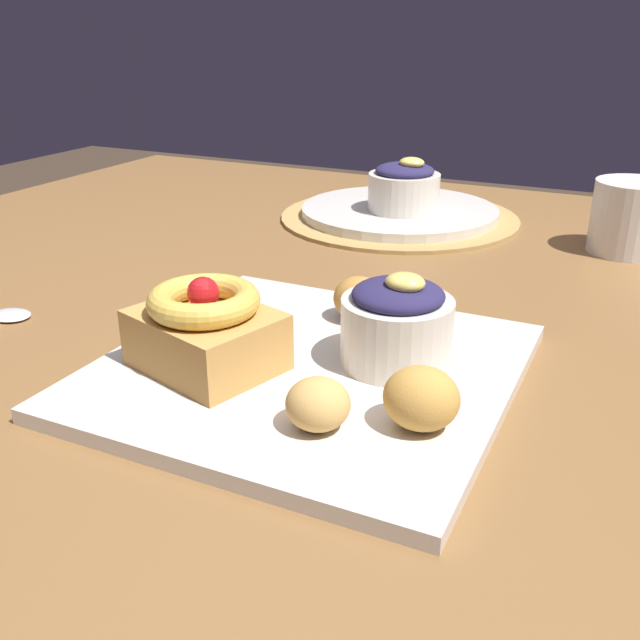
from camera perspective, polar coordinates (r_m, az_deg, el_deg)
name	(u,v)px	position (r m, az deg, el deg)	size (l,w,h in m)	color
dining_table	(312,373)	(0.75, -0.63, -4.21)	(1.26, 1.14, 0.73)	brown
woven_placemat	(399,217)	(1.00, 6.28, 8.08)	(0.32, 0.32, 0.01)	#AD894C
front_plate	(309,370)	(0.55, -0.90, -3.97)	(0.30, 0.30, 0.01)	silver
cake_slice	(206,329)	(0.54, -9.05, -0.68)	(0.12, 0.11, 0.07)	#C68E47
berry_ramekin	(397,324)	(0.54, 6.12, -0.28)	(0.08, 0.08, 0.07)	silver
fritter_front	(359,299)	(0.62, 3.11, 1.70)	(0.04, 0.04, 0.04)	#BC7F38
fritter_middle	(421,398)	(0.46, 8.03, -6.16)	(0.05, 0.05, 0.04)	gold
fritter_back	(318,404)	(0.46, -0.16, -6.67)	(0.04, 0.04, 0.03)	tan
back_plate	(399,211)	(1.00, 6.30, 8.55)	(0.27, 0.27, 0.01)	silver
back_ramekin	(404,187)	(0.97, 6.68, 10.41)	(0.09, 0.09, 0.07)	silver
coffee_mug	(632,217)	(0.92, 23.48, 7.46)	(0.09, 0.09, 0.08)	silver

